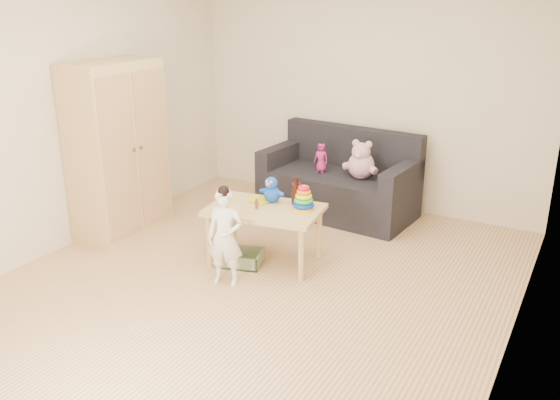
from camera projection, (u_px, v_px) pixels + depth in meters
The scene contains 13 objects.
room at pixel (259, 130), 4.60m from camera, with size 4.50×4.50×4.50m.
wardrobe at pixel (118, 150), 5.75m from camera, with size 0.47×0.95×1.71m, color tan.
sofa at pixel (337, 193), 6.45m from camera, with size 1.63×0.81×0.46m, color black.
play_table at pixel (265, 235), 5.29m from camera, with size 0.98×0.62×0.52m, color tan.
storage_bin at pixel (240, 257), 5.31m from camera, with size 0.40×0.30×0.12m, color gray, non-canonical shape.
toddler at pixel (225, 238), 4.85m from camera, with size 0.30×0.20×0.81m, color white.
pink_bear at pixel (361, 162), 6.15m from camera, with size 0.30×0.26×0.34m, color #D89FAF, non-canonical shape.
doll at pixel (321, 158), 6.38m from camera, with size 0.16×0.11×0.31m, color #BE237C.
ring_stacker at pixel (304, 200), 5.14m from camera, with size 0.19×0.19×0.22m.
brown_bottle at pixel (296, 193), 5.26m from camera, with size 0.09×0.09×0.25m.
blue_plush at pixel (272, 189), 5.31m from camera, with size 0.20×0.16×0.24m, color blue, non-canonical shape.
wooden_figure at pixel (257, 204), 5.16m from camera, with size 0.04×0.03×0.10m, color brown, non-canonical shape.
yellow_book at pixel (260, 200), 5.37m from camera, with size 0.19×0.19×0.01m, color gold.
Camera 1 is at (2.34, -3.86, 2.33)m, focal length 38.00 mm.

